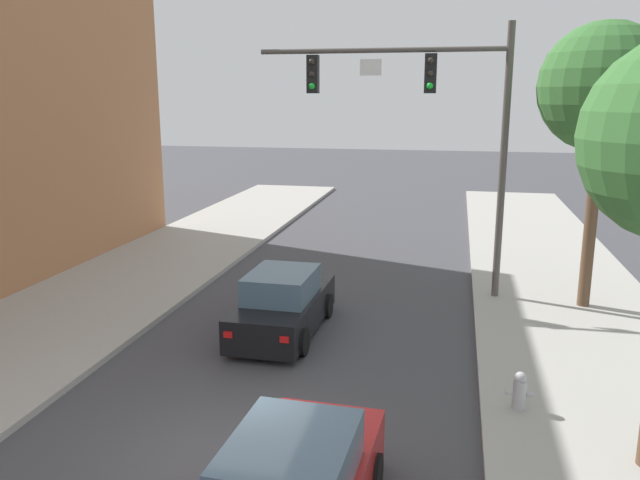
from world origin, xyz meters
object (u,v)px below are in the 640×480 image
fire_hydrant (520,391)px  street_tree_second (604,89)px  traffic_signal_mast (432,110)px  car_lead_black (283,305)px

fire_hydrant → street_tree_second: bearing=71.0°
traffic_signal_mast → street_tree_second: (4.28, -0.38, 0.55)m
car_lead_black → fire_hydrant: size_ratio=5.93×
fire_hydrant → car_lead_black: bearing=149.3°
traffic_signal_mast → car_lead_black: traffic_signal_mast is taller
fire_hydrant → street_tree_second: 8.74m
car_lead_black → street_tree_second: bearing=23.8°
traffic_signal_mast → car_lead_black: bearing=-131.4°
traffic_signal_mast → street_tree_second: traffic_signal_mast is taller
traffic_signal_mast → fire_hydrant: (2.04, -6.88, -4.85)m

